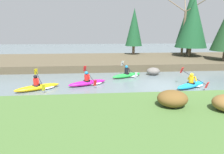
{
  "coord_description": "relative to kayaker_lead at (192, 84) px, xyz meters",
  "views": [
    {
      "loc": [
        -4.84,
        -10.61,
        3.61
      ],
      "look_at": [
        -3.87,
        1.19,
        0.55
      ],
      "focal_mm": 28.0,
      "sensor_mm": 36.0,
      "label": 1
    }
  ],
  "objects": [
    {
      "name": "kayaker_middle",
      "position": [
        -3.84,
        3.05,
        0.0
      ],
      "size": [
        2.69,
        1.94,
        1.2
      ],
      "rotation": [
        0.0,
        0.0,
        0.45
      ],
      "color": "green",
      "rests_on": "ground"
    },
    {
      "name": "boulder_midstream",
      "position": [
        -1.53,
        3.64,
        0.12
      ],
      "size": [
        1.14,
        0.89,
        0.64
      ],
      "color": "slate",
      "rests_on": "ground"
    },
    {
      "name": "kayaker_far_back",
      "position": [
        -10.09,
        0.33,
        0.0
      ],
      "size": [
        2.65,
        1.96,
        1.2
      ],
      "rotation": [
        0.0,
        0.0,
        0.51
      ],
      "color": "yellow",
      "rests_on": "ground"
    },
    {
      "name": "kayaker_trailing",
      "position": [
        -6.93,
        1.09,
        0.0
      ],
      "size": [
        2.72,
        1.97,
        1.2
      ],
      "rotation": [
        0.0,
        0.0,
        0.41
      ],
      "color": "#C61999",
      "rests_on": "ground"
    },
    {
      "name": "bare_tree_upstream",
      "position": [
        4.69,
        11.4,
        3.93
      ],
      "size": [
        4.03,
        3.98,
        7.35
      ],
      "color": "#7A664C",
      "rests_on": "riverbank_far"
    },
    {
      "name": "shrub_clump_nearest",
      "position": [
        -3.43,
        -4.6,
        0.91
      ],
      "size": [
        1.18,
        0.98,
        0.64
      ],
      "color": "brown",
      "rests_on": "riverbank_near"
    },
    {
      "name": "conifer_tree_far_left",
      "position": [
        -1.45,
        12.78,
        3.99
      ],
      "size": [
        2.24,
        2.24,
        5.94
      ],
      "color": "brown",
      "rests_on": "riverbank_far"
    },
    {
      "name": "conifer_tree_mid_left",
      "position": [
        5.96,
        12.31,
        5.53
      ],
      "size": [
        3.32,
        3.32,
        8.67
      ],
      "color": "brown",
      "rests_on": "riverbank_far"
    },
    {
      "name": "riverbank_far",
      "position": [
        -1.44,
        9.51,
        0.14
      ],
      "size": [
        44.0,
        9.48,
        0.67
      ],
      "color": "brown",
      "rests_on": "ground"
    },
    {
      "name": "kayaker_lead",
      "position": [
        0.0,
        0.0,
        0.0
      ],
      "size": [
        2.68,
        1.93,
        1.2
      ],
      "rotation": [
        0.0,
        0.0,
        0.47
      ],
      "color": "#1993D6",
      "rests_on": "ground"
    },
    {
      "name": "conifer_tree_left",
      "position": [
        5.18,
        10.31,
        4.44
      ],
      "size": [
        3.71,
        3.71,
        6.85
      ],
      "color": "#7A664C",
      "rests_on": "riverbank_far"
    },
    {
      "name": "ground_plane",
      "position": [
        -1.44,
        -0.12,
        -0.2
      ],
      "size": [
        90.0,
        90.0,
        0.0
      ],
      "primitive_type": "plane",
      "color": "slate"
    }
  ]
}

